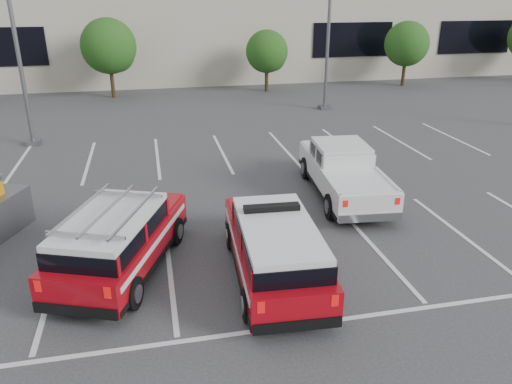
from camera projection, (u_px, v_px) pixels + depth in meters
ground at (275, 257)px, 12.84m from camera, size 120.00×120.00×0.00m
stall_markings at (243, 192)px, 16.91m from camera, size 23.00×15.00×0.01m
convention_building at (180, 12)px, 39.93m from camera, size 60.00×16.99×13.20m
tree_mid_left at (110, 48)px, 30.68m from camera, size 3.37×3.37×4.85m
tree_mid_right at (268, 53)px, 32.85m from camera, size 2.77×2.77×3.99m
tree_right at (407, 45)px, 34.72m from camera, size 3.07×3.07×4.42m
light_pole_left at (12, 21)px, 20.17m from camera, size 0.90×0.60×10.24m
light_pole_mid at (329, 13)px, 26.74m from camera, size 0.90×0.60×10.24m
fire_chief_suv at (274, 252)px, 11.61m from camera, size 2.07×5.01×1.73m
white_pickup at (343, 176)px, 16.47m from camera, size 2.38×5.58×1.67m
ladder_suv at (120, 244)px, 11.91m from camera, size 3.41×5.03×1.84m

